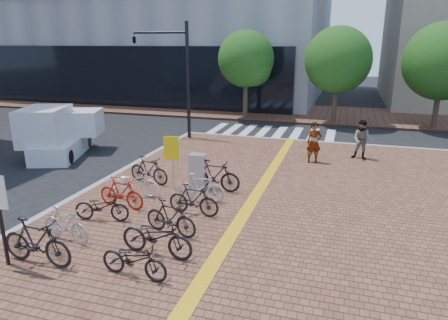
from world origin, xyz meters
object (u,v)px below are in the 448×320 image
(pedestrian_b, at_px, (362,140))
(bike_2, at_px, (102,207))
(bike_5, at_px, (149,170))
(utility_box, at_px, (198,171))
(bike_8, at_px, (171,217))
(bike_3, at_px, (121,193))
(bike_4, at_px, (133,183))
(bike_10, at_px, (200,188))
(bike_6, at_px, (134,260))
(bike_7, at_px, (157,236))
(box_truck, at_px, (60,133))
(bike_9, at_px, (193,200))
(bike_11, at_px, (215,176))
(yellow_sign, at_px, (172,153))
(bike_0, at_px, (36,242))
(bike_1, at_px, (65,225))
(traffic_light_pole, at_px, (163,59))
(pedestrian_a, at_px, (314,143))

(pedestrian_b, bearing_deg, bike_2, -116.86)
(bike_5, relative_size, utility_box, 1.35)
(bike_8, bearing_deg, bike_3, 73.42)
(bike_4, bearing_deg, bike_8, -142.06)
(bike_10, bearing_deg, bike_8, 173.37)
(bike_6, bearing_deg, bike_3, 38.40)
(bike_10, bearing_deg, bike_2, 126.81)
(bike_6, bearing_deg, bike_4, 33.42)
(bike_6, xyz_separation_m, bike_7, (0.05, 1.03, 0.07))
(bike_5, bearing_deg, box_truck, 77.55)
(bike_9, distance_m, bike_11, 2.19)
(yellow_sign, bearing_deg, bike_6, -74.71)
(bike_6, height_order, yellow_sign, yellow_sign)
(bike_10, distance_m, pedestrian_b, 8.66)
(bike_10, relative_size, yellow_sign, 0.83)
(bike_3, height_order, bike_9, bike_3)
(utility_box, distance_m, box_truck, 8.43)
(bike_4, distance_m, bike_7, 4.26)
(bike_11, bearing_deg, bike_2, 145.46)
(bike_4, height_order, bike_8, bike_8)
(bike_6, height_order, bike_11, bike_11)
(bike_0, xyz_separation_m, bike_1, (-0.12, 1.17, -0.11))
(traffic_light_pole, bearing_deg, pedestrian_a, -18.43)
(bike_5, distance_m, pedestrian_b, 9.63)
(bike_11, distance_m, traffic_light_pole, 9.93)
(bike_1, xyz_separation_m, bike_11, (2.58, 4.78, 0.08))
(utility_box, relative_size, traffic_light_pole, 0.21)
(bike_2, height_order, bike_5, bike_5)
(pedestrian_a, bearing_deg, bike_4, -152.00)
(bike_0, bearing_deg, traffic_light_pole, 13.95)
(box_truck, bearing_deg, bike_5, -23.95)
(pedestrian_b, distance_m, yellow_sign, 8.99)
(bike_1, bearing_deg, bike_0, -165.18)
(bike_5, bearing_deg, bike_11, -78.76)
(bike_7, height_order, bike_8, bike_7)
(bike_4, height_order, bike_5, bike_5)
(bike_11, bearing_deg, bike_10, 174.76)
(bike_6, height_order, bike_7, bike_7)
(bike_8, relative_size, bike_10, 1.01)
(bike_10, xyz_separation_m, yellow_sign, (-1.34, 0.77, 0.87))
(bike_0, distance_m, bike_11, 6.44)
(utility_box, bearing_deg, bike_9, -72.76)
(bike_7, distance_m, bike_8, 1.16)
(bike_5, relative_size, bike_6, 1.03)
(bike_7, relative_size, bike_8, 1.18)
(bike_9, relative_size, bike_11, 0.88)
(bike_2, relative_size, pedestrian_a, 0.92)
(bike_6, bearing_deg, bike_5, 28.00)
(bike_2, bearing_deg, bike_9, -75.62)
(bike_1, distance_m, bike_2, 1.44)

